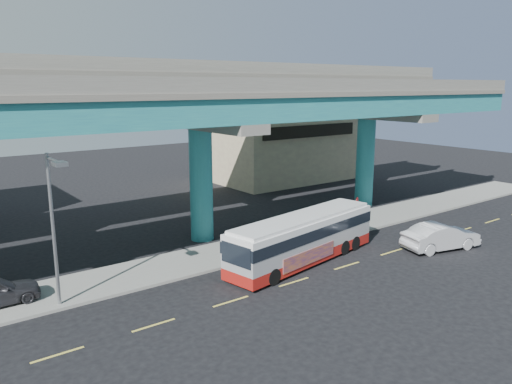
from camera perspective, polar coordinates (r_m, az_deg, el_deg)
ground at (r=26.83m, az=3.94°, el=-10.03°), size 120.00×120.00×0.00m
sidewalk at (r=30.89m, az=-2.78°, el=-6.83°), size 70.00×4.00×0.15m
lane_markings at (r=26.62m, az=4.37°, el=-10.21°), size 58.00×0.12×0.01m
viaduct at (r=32.29m, az=-6.61°, el=10.34°), size 52.00×12.40×11.70m
building_beige at (r=54.42m, az=2.54°, el=5.16°), size 14.00×10.23×7.00m
transit_bus at (r=29.05m, az=5.43°, el=-5.09°), size 11.14×4.18×2.80m
sedan at (r=33.36m, az=20.37°, el=-4.80°), size 4.16×5.87×1.66m
street_lamp at (r=23.50m, az=-22.02°, el=-1.86°), size 0.50×2.34×7.06m
stop_sign at (r=35.69m, az=11.45°, el=-1.63°), size 0.63×0.33×2.28m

